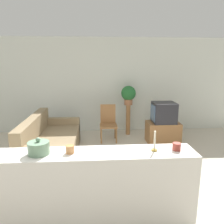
% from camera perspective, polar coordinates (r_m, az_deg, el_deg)
% --- Properties ---
extents(ground_plane, '(14.00, 14.00, 0.00)m').
position_cam_1_polar(ground_plane, '(3.56, -7.35, -21.67)').
color(ground_plane, beige).
extents(wall_back, '(9.00, 0.06, 2.70)m').
position_cam_1_polar(wall_back, '(6.39, -5.97, 6.87)').
color(wall_back, silver).
rests_on(wall_back, ground_plane).
extents(couch, '(0.99, 2.08, 0.88)m').
position_cam_1_polar(couch, '(4.94, -15.73, -7.93)').
color(couch, '#847051').
rests_on(couch, ground_plane).
extents(tv_stand, '(0.81, 0.54, 0.53)m').
position_cam_1_polar(tv_stand, '(5.75, 13.12, -5.17)').
color(tv_stand, olive).
rests_on(tv_stand, ground_plane).
extents(television, '(0.57, 0.51, 0.51)m').
position_cam_1_polar(television, '(5.61, 13.33, -0.12)').
color(television, '#232328').
rests_on(television, tv_stand).
extents(wooden_chair, '(0.44, 0.44, 0.94)m').
position_cam_1_polar(wooden_chair, '(5.69, -1.00, -2.51)').
color(wooden_chair, olive).
rests_on(wooden_chair, ground_plane).
extents(plant_stand, '(0.12, 0.12, 0.86)m').
position_cam_1_polar(plant_stand, '(6.17, 4.22, -2.02)').
color(plant_stand, olive).
rests_on(plant_stand, ground_plane).
extents(potted_plant, '(0.40, 0.40, 0.52)m').
position_cam_1_polar(potted_plant, '(6.02, 4.33, 4.68)').
color(potted_plant, '#8E5B3D').
rests_on(potted_plant, plant_stand).
extents(foreground_counter, '(2.79, 0.44, 0.97)m').
position_cam_1_polar(foreground_counter, '(2.87, -8.24, -19.42)').
color(foreground_counter, silver).
rests_on(foreground_counter, ground_plane).
extents(decorative_bowl, '(0.25, 0.25, 0.20)m').
position_cam_1_polar(decorative_bowl, '(2.69, -18.61, -8.86)').
color(decorative_bowl, gray).
rests_on(decorative_bowl, foreground_counter).
extents(candle_jar, '(0.10, 0.10, 0.10)m').
position_cam_1_polar(candle_jar, '(2.64, -10.92, -9.54)').
color(candle_jar, '#C6844C').
rests_on(candle_jar, foreground_counter).
extents(candlestick, '(0.07, 0.07, 0.25)m').
position_cam_1_polar(candlestick, '(2.69, 11.05, -8.30)').
color(candlestick, '#B7933D').
rests_on(candlestick, foreground_counter).
extents(coffee_tin, '(0.10, 0.10, 0.09)m').
position_cam_1_polar(coffee_tin, '(2.78, 16.52, -8.66)').
color(coffee_tin, '#99382D').
rests_on(coffee_tin, foreground_counter).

